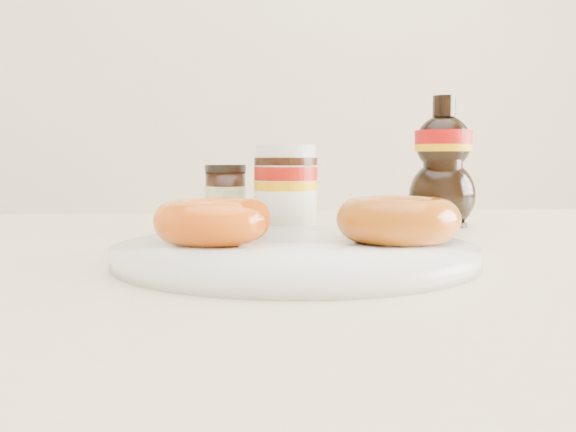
{
  "coord_description": "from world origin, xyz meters",
  "views": [
    {
      "loc": [
        -0.07,
        -0.51,
        0.84
      ],
      "look_at": [
        0.0,
        0.07,
        0.79
      ],
      "focal_mm": 40.0,
      "sensor_mm": 36.0,
      "label": 1
    }
  ],
  "objects": [
    {
      "name": "dark_jar",
      "position": [
        -0.05,
        0.28,
        0.79
      ],
      "size": [
        0.05,
        0.05,
        0.08
      ],
      "rotation": [
        0.0,
        0.0,
        -0.32
      ],
      "color": "black",
      "rests_on": "dining_table"
    },
    {
      "name": "nutella_jar",
      "position": [
        0.02,
        0.23,
        0.81
      ],
      "size": [
        0.07,
        0.07,
        0.1
      ],
      "rotation": [
        0.0,
        0.0,
        -0.21
      ],
      "color": "white",
      "rests_on": "dining_table"
    },
    {
      "name": "donut_bitten",
      "position": [
        -0.07,
        0.04,
        0.78
      ],
      "size": [
        0.14,
        0.14,
        0.04
      ],
      "primitive_type": "torus",
      "rotation": [
        0.0,
        0.0,
        0.37
      ],
      "color": "#C7470B",
      "rests_on": "plate"
    },
    {
      "name": "dining_table",
      "position": [
        0.0,
        0.1,
        0.67
      ],
      "size": [
        1.4,
        0.9,
        0.75
      ],
      "color": "beige",
      "rests_on": "ground"
    },
    {
      "name": "syrup_bottle",
      "position": [
        0.23,
        0.29,
        0.83
      ],
      "size": [
        0.09,
        0.08,
        0.17
      ],
      "primitive_type": null,
      "rotation": [
        0.0,
        0.0,
        -0.03
      ],
      "color": "black",
      "rests_on": "dining_table"
    },
    {
      "name": "donut_whole",
      "position": [
        0.09,
        0.03,
        0.78
      ],
      "size": [
        0.14,
        0.14,
        0.04
      ],
      "primitive_type": "torus",
      "rotation": [
        0.0,
        0.0,
        -0.39
      ],
      "color": "#A84F0A",
      "rests_on": "plate"
    },
    {
      "name": "plate",
      "position": [
        0.0,
        0.02,
        0.76
      ],
      "size": [
        0.31,
        0.31,
        0.02
      ],
      "color": "white",
      "rests_on": "dining_table"
    }
  ]
}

